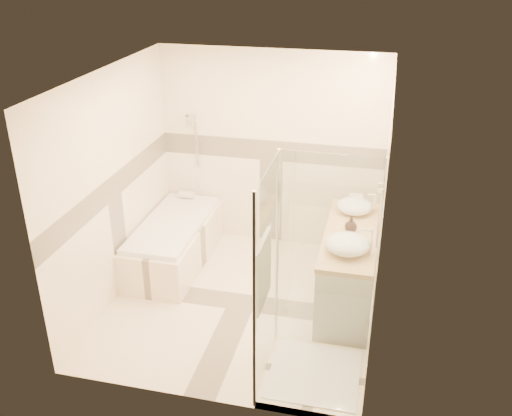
% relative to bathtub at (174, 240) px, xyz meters
% --- Properties ---
extents(room, '(2.82, 3.02, 2.52)m').
position_rel_bathtub_xyz_m(room, '(1.08, -0.64, 0.95)').
color(room, '#FAE7C6').
rests_on(room, ground).
extents(bathtub, '(0.75, 1.70, 0.56)m').
position_rel_bathtub_xyz_m(bathtub, '(0.00, 0.00, 0.00)').
color(bathtub, '#FFECCB').
rests_on(bathtub, ground).
extents(vanity, '(0.58, 1.62, 0.85)m').
position_rel_bathtub_xyz_m(vanity, '(2.15, -0.35, 0.12)').
color(vanity, white).
rests_on(vanity, ground).
extents(shower_enclosure, '(0.96, 0.93, 2.04)m').
position_rel_bathtub_xyz_m(shower_enclosure, '(1.86, -1.62, 0.20)').
color(shower_enclosure, '#FFECCB').
rests_on(shower_enclosure, ground).
extents(vessel_sink_near, '(0.40, 0.40, 0.16)m').
position_rel_bathtub_xyz_m(vessel_sink_near, '(2.13, 0.15, 0.62)').
color(vessel_sink_near, white).
rests_on(vessel_sink_near, vanity).
extents(vessel_sink_far, '(0.44, 0.44, 0.18)m').
position_rel_bathtub_xyz_m(vessel_sink_far, '(2.13, -0.76, 0.63)').
color(vessel_sink_far, white).
rests_on(vessel_sink_far, vanity).
extents(faucet_near, '(0.10, 0.03, 0.25)m').
position_rel_bathtub_xyz_m(faucet_near, '(2.35, 0.15, 0.69)').
color(faucet_near, silver).
rests_on(faucet_near, vanity).
extents(faucet_far, '(0.11, 0.03, 0.28)m').
position_rel_bathtub_xyz_m(faucet_far, '(2.35, -0.76, 0.70)').
color(faucet_far, silver).
rests_on(faucet_far, vanity).
extents(amenity_bottle_a, '(0.08, 0.08, 0.14)m').
position_rel_bathtub_xyz_m(amenity_bottle_a, '(2.13, -0.50, 0.61)').
color(amenity_bottle_a, black).
rests_on(amenity_bottle_a, vanity).
extents(amenity_bottle_b, '(0.15, 0.15, 0.17)m').
position_rel_bathtub_xyz_m(amenity_bottle_b, '(2.13, -0.32, 0.63)').
color(amenity_bottle_b, black).
rests_on(amenity_bottle_b, vanity).
extents(folded_towels, '(0.18, 0.27, 0.08)m').
position_rel_bathtub_xyz_m(folded_towels, '(2.13, 0.37, 0.58)').
color(folded_towels, white).
rests_on(folded_towels, vanity).
extents(rolled_towel, '(0.21, 0.10, 0.10)m').
position_rel_bathtub_xyz_m(rolled_towel, '(-0.07, 0.69, 0.30)').
color(rolled_towel, white).
rests_on(rolled_towel, bathtub).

